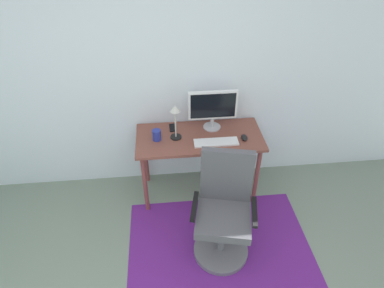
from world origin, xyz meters
name	(u,v)px	position (x,y,z in m)	size (l,w,h in m)	color
wall_back	(152,72)	(0.00, 2.20, 1.30)	(6.00, 0.10, 2.60)	silver
area_rug	(219,243)	(0.54, 1.12, 0.00)	(1.71, 1.13, 0.01)	#62217D
desk	(199,144)	(0.43, 1.85, 0.66)	(1.26, 0.57, 0.75)	brown
monitor	(213,107)	(0.57, 1.99, 1.00)	(0.49, 0.18, 0.42)	#B2B2B7
keyboard	(216,142)	(0.57, 1.72, 0.76)	(0.43, 0.13, 0.02)	white
computer_mouse	(244,137)	(0.86, 1.76, 0.77)	(0.06, 0.10, 0.03)	black
coffee_cup	(157,135)	(0.01, 1.83, 0.81)	(0.09, 0.09, 0.11)	navy
cell_phone	(173,128)	(0.17, 2.02, 0.76)	(0.07, 0.14, 0.01)	black
desk_lamp	(175,116)	(0.19, 1.85, 1.01)	(0.11, 0.11, 0.37)	black
office_chair	(224,215)	(0.55, 1.08, 0.44)	(0.60, 0.55, 1.06)	slate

